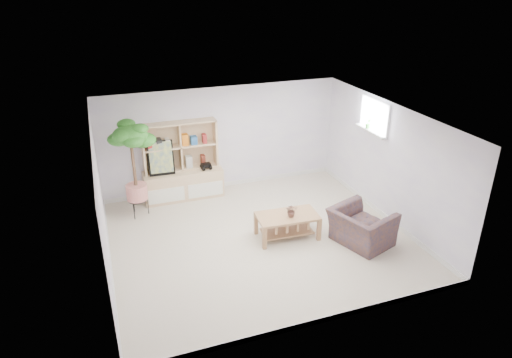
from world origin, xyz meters
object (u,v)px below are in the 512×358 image
object	(u,v)px
storage_unit	(182,162)
armchair	(361,225)
floor_tree	(134,170)
coffee_table	(287,226)

from	to	relation	value
storage_unit	armchair	distance (m)	4.11
floor_tree	armchair	world-z (taller)	floor_tree
storage_unit	floor_tree	xyz separation A→B (m)	(-1.06, -0.51, 0.15)
storage_unit	coffee_table	size ratio (longest dim) A/B	1.51
coffee_table	floor_tree	distance (m)	3.27
coffee_table	armchair	bearing A→B (deg)	-25.31
coffee_table	floor_tree	size ratio (longest dim) A/B	0.57
floor_tree	armchair	xyz separation A→B (m)	(3.80, -2.52, -0.63)
armchair	floor_tree	bearing A→B (deg)	37.42
coffee_table	floor_tree	world-z (taller)	floor_tree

